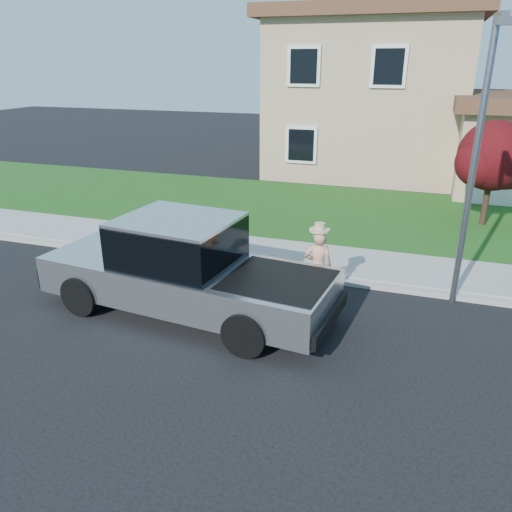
{
  "coord_description": "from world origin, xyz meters",
  "views": [
    {
      "loc": [
        2.58,
        -7.67,
        4.8
      ],
      "look_at": [
        -0.33,
        1.04,
        1.2
      ],
      "focal_mm": 35.0,
      "sensor_mm": 36.0,
      "label": 1
    }
  ],
  "objects_px": {
    "street_lamp": "(476,153)",
    "ornamental_tree": "(494,159)",
    "pickup_truck": "(185,270)",
    "woman": "(318,265)"
  },
  "relations": [
    {
      "from": "pickup_truck",
      "to": "ornamental_tree",
      "type": "distance_m",
      "value": 10.16
    },
    {
      "from": "ornamental_tree",
      "to": "street_lamp",
      "type": "relative_size",
      "value": 0.56
    },
    {
      "from": "pickup_truck",
      "to": "ornamental_tree",
      "type": "xyz_separation_m",
      "value": [
        6.22,
        7.94,
        1.18
      ]
    },
    {
      "from": "woman",
      "to": "ornamental_tree",
      "type": "height_order",
      "value": "ornamental_tree"
    },
    {
      "from": "ornamental_tree",
      "to": "street_lamp",
      "type": "bearing_deg",
      "value": -100.22
    },
    {
      "from": "street_lamp",
      "to": "ornamental_tree",
      "type": "bearing_deg",
      "value": 72.81
    },
    {
      "from": "pickup_truck",
      "to": "street_lamp",
      "type": "height_order",
      "value": "street_lamp"
    },
    {
      "from": "woman",
      "to": "street_lamp",
      "type": "xyz_separation_m",
      "value": [
        2.77,
        0.83,
        2.35
      ]
    },
    {
      "from": "woman",
      "to": "street_lamp",
      "type": "height_order",
      "value": "street_lamp"
    },
    {
      "from": "pickup_truck",
      "to": "street_lamp",
      "type": "xyz_separation_m",
      "value": [
        5.18,
        2.16,
        2.25
      ]
    }
  ]
}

